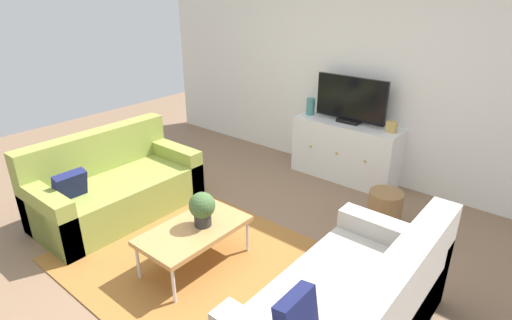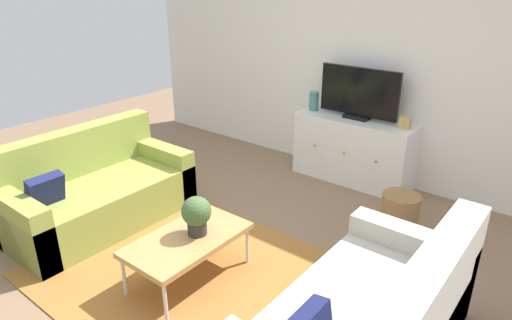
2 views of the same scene
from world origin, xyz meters
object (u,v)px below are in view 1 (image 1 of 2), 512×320
at_px(couch_left_side, 113,188).
at_px(couch_right_side, 355,313).
at_px(wicker_basket, 384,210).
at_px(tv_console, 345,151).
at_px(mantel_clock, 392,127).
at_px(flat_screen_tv, 351,100).
at_px(potted_plant, 202,208).
at_px(glass_vase, 311,106).
at_px(coffee_table, 194,231).

xyz_separation_m(couch_left_side, couch_right_side, (2.88, 0.00, 0.00)).
bearing_deg(wicker_basket, tv_console, 137.59).
bearing_deg(wicker_basket, mantel_clock, 112.91).
bearing_deg(wicker_basket, couch_left_side, -147.26).
distance_m(tv_console, flat_screen_tv, 0.65).
distance_m(potted_plant, tv_console, 2.38).
xyz_separation_m(glass_vase, wicker_basket, (1.45, -0.82, -0.65)).
xyz_separation_m(potted_plant, wicker_basket, (1.01, 1.55, -0.35)).
height_order(glass_vase, wicker_basket, glass_vase).
distance_m(potted_plant, glass_vase, 2.43).
distance_m(glass_vase, mantel_clock, 1.10).
relative_size(couch_left_side, couch_right_side, 1.00).
bearing_deg(glass_vase, wicker_basket, -29.51).
height_order(couch_right_side, tv_console, couch_right_side).
bearing_deg(couch_left_side, coffee_table, -3.29).
height_order(couch_right_side, mantel_clock, mantel_clock).
bearing_deg(coffee_table, glass_vase, 99.54).
height_order(coffee_table, potted_plant, potted_plant).
bearing_deg(couch_left_side, mantel_clock, 48.87).
height_order(potted_plant, mantel_clock, mantel_clock).
xyz_separation_m(mantel_clock, wicker_basket, (0.35, -0.82, -0.60)).
distance_m(couch_left_side, flat_screen_tv, 2.93).
relative_size(coffee_table, tv_console, 0.71).
xyz_separation_m(couch_right_side, flat_screen_tv, (-1.36, 2.39, 0.74)).
height_order(tv_console, flat_screen_tv, flat_screen_tv).
height_order(tv_console, mantel_clock, mantel_clock).
relative_size(couch_right_side, potted_plant, 5.42).
distance_m(coffee_table, potted_plant, 0.22).
relative_size(coffee_table, wicker_basket, 2.32).
relative_size(couch_left_side, wicker_basket, 4.09).
xyz_separation_m(couch_right_side, potted_plant, (-1.47, 0.01, 0.27)).
height_order(tv_console, wicker_basket, tv_console).
distance_m(coffee_table, mantel_clock, 2.59).
xyz_separation_m(couch_left_side, potted_plant, (1.41, 0.01, 0.27)).
relative_size(tv_console, mantel_clock, 10.31).
xyz_separation_m(potted_plant, mantel_clock, (0.66, 2.37, 0.26)).
relative_size(potted_plant, wicker_basket, 0.75).
bearing_deg(mantel_clock, couch_right_side, -71.28).
relative_size(couch_right_side, tv_console, 1.26).
relative_size(coffee_table, potted_plant, 3.07).
distance_m(couch_right_side, flat_screen_tv, 2.85).
bearing_deg(couch_left_side, glass_vase, 67.73).
bearing_deg(glass_vase, potted_plant, -79.52).
distance_m(coffee_table, glass_vase, 2.54).
xyz_separation_m(coffee_table, mantel_clock, (0.69, 2.45, 0.46)).
bearing_deg(couch_left_side, wicker_basket, 32.74).
bearing_deg(wicker_basket, couch_right_side, -73.57).
relative_size(couch_right_side, coffee_table, 1.76).
distance_m(tv_console, mantel_clock, 0.70).
bearing_deg(mantel_clock, flat_screen_tv, 177.92).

